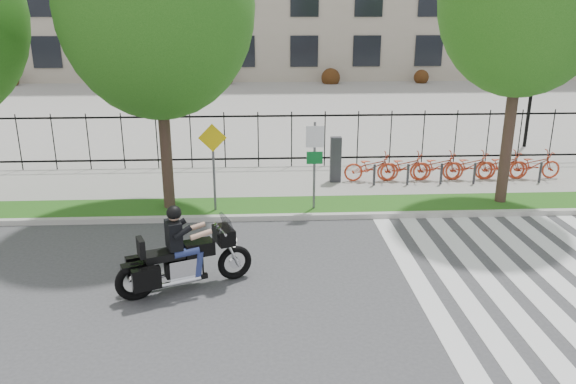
{
  "coord_description": "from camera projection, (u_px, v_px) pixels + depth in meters",
  "views": [
    {
      "loc": [
        -1.16,
        -10.53,
        5.55
      ],
      "look_at": [
        -0.45,
        3.0,
        1.17
      ],
      "focal_mm": 35.0,
      "sensor_mm": 36.0,
      "label": 1
    }
  ],
  "objects": [
    {
      "name": "motorcycle_rider",
      "position": [
        185.0,
        256.0,
        11.54
      ],
      "size": [
        2.75,
        1.5,
        2.24
      ],
      "color": "black",
      "rests_on": "ground"
    },
    {
      "name": "crosswalk_stripes",
      "position": [
        541.0,
        283.0,
        12.01
      ],
      "size": [
        5.7,
        8.0,
        0.01
      ],
      "primitive_type": null,
      "color": "silver",
      "rests_on": "ground"
    },
    {
      "name": "bike_share_station",
      "position": [
        451.0,
        166.0,
        18.68
      ],
      "size": [
        7.78,
        0.86,
        1.5
      ],
      "color": "#2D2D33",
      "rests_on": "sidewalk"
    },
    {
      "name": "sign_pole_regulatory",
      "position": [
        315.0,
        155.0,
        15.61
      ],
      "size": [
        0.5,
        0.09,
        2.5
      ],
      "color": "#59595B",
      "rests_on": "grass_verge"
    },
    {
      "name": "street_tree_1",
      "position": [
        156.0,
        6.0,
        14.55
      ],
      "size": [
        5.14,
        5.14,
        8.48
      ],
      "color": "#3B2820",
      "rests_on": "grass_verge"
    },
    {
      "name": "grass_verge",
      "position": [
        300.0,
        207.0,
        16.46
      ],
      "size": [
        60.0,
        1.5,
        0.15
      ],
      "primitive_type": "cube",
      "color": "#225515",
      "rests_on": "ground"
    },
    {
      "name": "curb",
      "position": [
        302.0,
        217.0,
        15.65
      ],
      "size": [
        60.0,
        0.2,
        0.15
      ],
      "primitive_type": "cube",
      "color": "#AFADA5",
      "rests_on": "ground"
    },
    {
      "name": "lamp_post_right",
      "position": [
        534.0,
        72.0,
        22.69
      ],
      "size": [
        1.06,
        0.7,
        4.25
      ],
      "color": "black",
      "rests_on": "ground"
    },
    {
      "name": "sign_pole_warning",
      "position": [
        213.0,
        156.0,
        15.47
      ],
      "size": [
        0.78,
        0.09,
        2.49
      ],
      "color": "#59595B",
      "rests_on": "grass_verge"
    },
    {
      "name": "plaza",
      "position": [
        277.0,
        102.0,
        35.51
      ],
      "size": [
        80.0,
        34.0,
        0.1
      ],
      "primitive_type": "cube",
      "color": "gray",
      "rests_on": "ground"
    },
    {
      "name": "ground",
      "position": [
        317.0,
        288.0,
        11.78
      ],
      "size": [
        120.0,
        120.0,
        0.0
      ],
      "primitive_type": "plane",
      "color": "#3C3C3F",
      "rests_on": "ground"
    },
    {
      "name": "iron_fence",
      "position": [
        292.0,
        139.0,
        20.16
      ],
      "size": [
        30.0,
        0.06,
        2.0
      ],
      "primitive_type": null,
      "color": "black",
      "rests_on": "sidewalk"
    },
    {
      "name": "sidewalk",
      "position": [
        295.0,
        182.0,
        18.83
      ],
      "size": [
        60.0,
        3.5,
        0.15
      ],
      "primitive_type": "cube",
      "color": "gray",
      "rests_on": "ground"
    }
  ]
}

